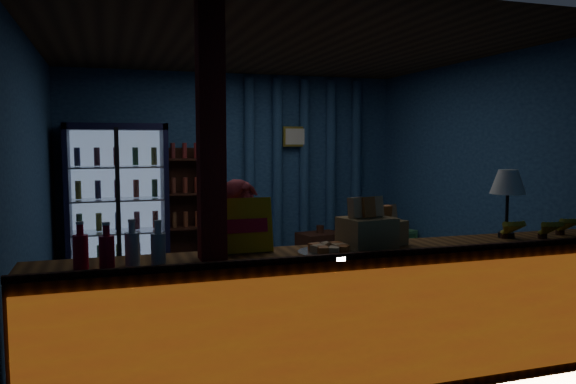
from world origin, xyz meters
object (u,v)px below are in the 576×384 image
(pastry_tray, at_px, (329,251))
(shopkeeper, at_px, (243,276))
(green_chair, at_px, (387,247))
(table_lamp, at_px, (508,185))

(pastry_tray, bearing_deg, shopkeeper, 126.30)
(shopkeeper, relative_size, green_chair, 2.44)
(pastry_tray, bearing_deg, green_chair, 56.61)
(shopkeeper, height_order, table_lamp, table_lamp)
(green_chair, relative_size, table_lamp, 1.11)
(shopkeeper, distance_m, green_chair, 3.84)
(shopkeeper, distance_m, table_lamp, 2.11)
(green_chair, height_order, table_lamp, table_lamp)
(green_chair, xyz_separation_m, table_lamp, (-0.67, -3.16, 1.09))
(shopkeeper, bearing_deg, table_lamp, -27.98)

